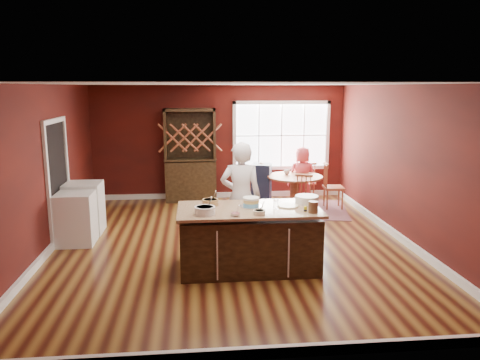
% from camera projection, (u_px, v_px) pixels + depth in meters
% --- Properties ---
extents(room_shell, '(7.00, 7.00, 7.00)m').
position_uv_depth(room_shell, '(231.00, 167.00, 7.79)').
color(room_shell, brown).
rests_on(room_shell, ground).
extents(window, '(2.36, 0.10, 1.66)m').
position_uv_depth(window, '(281.00, 136.00, 11.29)').
color(window, white).
rests_on(window, room_shell).
extents(doorway, '(0.08, 1.26, 2.13)m').
position_uv_depth(doorway, '(59.00, 182.00, 8.15)').
color(doorway, white).
rests_on(doorway, room_shell).
extents(kitchen_island, '(2.07, 1.09, 0.92)m').
position_uv_depth(kitchen_island, '(249.00, 240.00, 6.90)').
color(kitchen_island, black).
rests_on(kitchen_island, ground).
extents(dining_table, '(1.21, 1.21, 0.75)m').
position_uv_depth(dining_table, '(295.00, 185.00, 10.23)').
color(dining_table, brown).
rests_on(dining_table, ground).
extents(baker, '(0.70, 0.49, 1.81)m').
position_uv_depth(baker, '(241.00, 198.00, 7.52)').
color(baker, silver).
rests_on(baker, ground).
extents(layer_cake, '(0.34, 0.34, 0.14)m').
position_uv_depth(layer_cake, '(251.00, 202.00, 6.89)').
color(layer_cake, white).
rests_on(layer_cake, kitchen_island).
extents(bowl_blue, '(0.29, 0.29, 0.11)m').
position_uv_depth(bowl_blue, '(205.00, 211.00, 6.47)').
color(bowl_blue, silver).
rests_on(bowl_blue, kitchen_island).
extents(bowl_yellow, '(0.24, 0.24, 0.09)m').
position_uv_depth(bowl_yellow, '(210.00, 202.00, 6.97)').
color(bowl_yellow, olive).
rests_on(bowl_yellow, kitchen_island).
extents(bowl_pink, '(0.13, 0.13, 0.05)m').
position_uv_depth(bowl_pink, '(235.00, 215.00, 6.38)').
color(bowl_pink, silver).
rests_on(bowl_pink, kitchen_island).
extents(bowl_olive, '(0.17, 0.17, 0.06)m').
position_uv_depth(bowl_olive, '(259.00, 212.00, 6.46)').
color(bowl_olive, beige).
rests_on(bowl_olive, kitchen_island).
extents(drinking_glass, '(0.08, 0.08, 0.15)m').
position_uv_depth(drinking_glass, '(276.00, 204.00, 6.75)').
color(drinking_glass, silver).
rests_on(drinking_glass, kitchen_island).
extents(dinner_plate, '(0.30, 0.30, 0.02)m').
position_uv_depth(dinner_plate, '(288.00, 206.00, 6.90)').
color(dinner_plate, beige).
rests_on(dinner_plate, kitchen_island).
extents(white_tub, '(0.35, 0.35, 0.12)m').
position_uv_depth(white_tub, '(307.00, 200.00, 7.08)').
color(white_tub, white).
rests_on(white_tub, kitchen_island).
extents(stoneware_crock, '(0.14, 0.14, 0.16)m').
position_uv_depth(stoneware_crock, '(313.00, 207.00, 6.55)').
color(stoneware_crock, brown).
rests_on(stoneware_crock, kitchen_island).
extents(toy_figurine, '(0.05, 0.05, 0.08)m').
position_uv_depth(toy_figurine, '(305.00, 209.00, 6.62)').
color(toy_figurine, yellow).
rests_on(toy_figurine, kitchen_island).
extents(rug, '(2.56, 2.15, 0.01)m').
position_uv_depth(rug, '(294.00, 209.00, 10.33)').
color(rug, brown).
rests_on(rug, ground).
extents(chair_east, '(0.44, 0.46, 1.04)m').
position_uv_depth(chair_east, '(334.00, 185.00, 10.31)').
color(chair_east, brown).
rests_on(chair_east, ground).
extents(chair_south, '(0.48, 0.46, 0.90)m').
position_uv_depth(chair_south, '(303.00, 197.00, 9.52)').
color(chair_south, '#955127').
rests_on(chair_south, ground).
extents(chair_north, '(0.53, 0.53, 0.94)m').
position_uv_depth(chair_north, '(305.00, 181.00, 10.98)').
color(chair_north, olive).
rests_on(chair_north, ground).
extents(seated_woman, '(0.67, 0.46, 1.32)m').
position_uv_depth(seated_woman, '(302.00, 176.00, 10.69)').
color(seated_woman, '#D54752').
rests_on(seated_woman, ground).
extents(high_chair, '(0.51, 0.51, 1.01)m').
position_uv_depth(high_chair, '(261.00, 184.00, 10.49)').
color(high_chair, black).
rests_on(high_chair, ground).
extents(toddler, '(0.18, 0.14, 0.26)m').
position_uv_depth(toddler, '(259.00, 171.00, 10.45)').
color(toddler, '#8CA5BF').
rests_on(toddler, high_chair).
extents(table_plate, '(0.20, 0.20, 0.01)m').
position_uv_depth(table_plate, '(308.00, 176.00, 10.11)').
color(table_plate, beige).
rests_on(table_plate, dining_table).
extents(table_cup, '(0.15, 0.15, 0.10)m').
position_uv_depth(table_cup, '(287.00, 172.00, 10.33)').
color(table_cup, silver).
rests_on(table_cup, dining_table).
extents(hutch, '(1.18, 0.49, 2.17)m').
position_uv_depth(hutch, '(190.00, 155.00, 10.91)').
color(hutch, black).
rests_on(hutch, ground).
extents(washer, '(0.61, 0.59, 0.89)m').
position_uv_depth(washer, '(76.00, 219.00, 7.98)').
color(washer, white).
rests_on(washer, ground).
extents(dryer, '(0.65, 0.62, 0.94)m').
position_uv_depth(dryer, '(84.00, 208.00, 8.60)').
color(dryer, white).
rests_on(dryer, ground).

